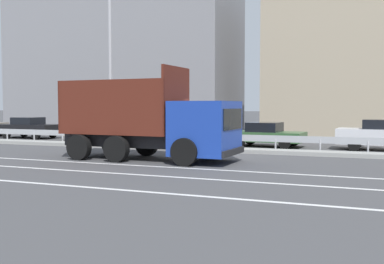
{
  "coord_description": "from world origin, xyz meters",
  "views": [
    {
      "loc": [
        6.27,
        -18.27,
        2.21
      ],
      "look_at": [
        -1.05,
        0.25,
        1.05
      ],
      "focal_mm": 42.0,
      "sensor_mm": 36.0,
      "label": 1
    }
  ],
  "objects_px": {
    "parked_car_3": "(98,129)",
    "dump_truck": "(167,129)",
    "street_lamp_1": "(109,45)",
    "parked_car_4": "(183,130)",
    "parked_car_2": "(29,128)",
    "parked_car_5": "(266,134)",
    "median_road_sign": "(103,125)"
  },
  "relations": [
    {
      "from": "parked_car_3",
      "to": "dump_truck",
      "type": "bearing_deg",
      "value": -134.64
    },
    {
      "from": "parked_car_3",
      "to": "street_lamp_1",
      "type": "bearing_deg",
      "value": -141.58
    },
    {
      "from": "dump_truck",
      "to": "parked_car_4",
      "type": "bearing_deg",
      "value": -159.8
    },
    {
      "from": "parked_car_3",
      "to": "parked_car_2",
      "type": "bearing_deg",
      "value": 88.49
    },
    {
      "from": "parked_car_2",
      "to": "parked_car_4",
      "type": "distance_m",
      "value": 11.36
    },
    {
      "from": "parked_car_5",
      "to": "street_lamp_1",
      "type": "bearing_deg",
      "value": -60.61
    },
    {
      "from": "street_lamp_1",
      "to": "parked_car_4",
      "type": "distance_m",
      "value": 6.63
    },
    {
      "from": "dump_truck",
      "to": "street_lamp_1",
      "type": "distance_m",
      "value": 7.8
    },
    {
      "from": "median_road_sign",
      "to": "street_lamp_1",
      "type": "relative_size",
      "value": 0.22
    },
    {
      "from": "dump_truck",
      "to": "parked_car_4",
      "type": "xyz_separation_m",
      "value": [
        -2.7,
        8.08,
        -0.5
      ]
    },
    {
      "from": "dump_truck",
      "to": "parked_car_5",
      "type": "distance_m",
      "value": 7.93
    },
    {
      "from": "parked_car_2",
      "to": "parked_car_3",
      "type": "xyz_separation_m",
      "value": [
        5.51,
        0.0,
        0.02
      ]
    },
    {
      "from": "parked_car_4",
      "to": "median_road_sign",
      "type": "bearing_deg",
      "value": -41.58
    },
    {
      "from": "dump_truck",
      "to": "parked_car_2",
      "type": "relative_size",
      "value": 1.86
    },
    {
      "from": "dump_truck",
      "to": "parked_car_4",
      "type": "distance_m",
      "value": 8.54
    },
    {
      "from": "street_lamp_1",
      "to": "parked_car_2",
      "type": "relative_size",
      "value": 2.44
    },
    {
      "from": "dump_truck",
      "to": "parked_car_3",
      "type": "xyz_separation_m",
      "value": [
        -8.54,
        7.99,
        -0.55
      ]
    },
    {
      "from": "dump_truck",
      "to": "street_lamp_1",
      "type": "height_order",
      "value": "street_lamp_1"
    },
    {
      "from": "parked_car_3",
      "to": "parked_car_4",
      "type": "bearing_deg",
      "value": -90.68
    },
    {
      "from": "parked_car_2",
      "to": "parked_car_3",
      "type": "distance_m",
      "value": 5.51
    },
    {
      "from": "dump_truck",
      "to": "parked_car_5",
      "type": "xyz_separation_m",
      "value": [
        2.39,
        7.53,
        -0.62
      ]
    },
    {
      "from": "median_road_sign",
      "to": "parked_car_4",
      "type": "height_order",
      "value": "median_road_sign"
    },
    {
      "from": "dump_truck",
      "to": "median_road_sign",
      "type": "relative_size",
      "value": 3.44
    },
    {
      "from": "dump_truck",
      "to": "street_lamp_1",
      "type": "bearing_deg",
      "value": -126.0
    },
    {
      "from": "dump_truck",
      "to": "parked_car_5",
      "type": "bearing_deg",
      "value": 164.14
    },
    {
      "from": "dump_truck",
      "to": "parked_car_3",
      "type": "bearing_deg",
      "value": -131.37
    },
    {
      "from": "median_road_sign",
      "to": "parked_car_4",
      "type": "bearing_deg",
      "value": 51.1
    },
    {
      "from": "parked_car_2",
      "to": "parked_car_4",
      "type": "bearing_deg",
      "value": 90.33
    },
    {
      "from": "parked_car_2",
      "to": "parked_car_5",
      "type": "bearing_deg",
      "value": 88.27
    },
    {
      "from": "median_road_sign",
      "to": "parked_car_3",
      "type": "distance_m",
      "value": 4.66
    },
    {
      "from": "street_lamp_1",
      "to": "parked_car_5",
      "type": "relative_size",
      "value": 2.38
    },
    {
      "from": "dump_truck",
      "to": "parked_car_3",
      "type": "relative_size",
      "value": 1.84
    }
  ]
}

